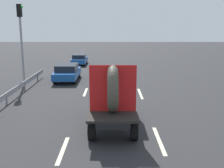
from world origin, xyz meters
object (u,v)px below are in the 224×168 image
Objects in this scene: distant_sedan at (66,72)px; traffic_light at (20,34)px; oncoming_car at (79,59)px; flatbed_truck at (112,91)px.

distant_sedan is 4.72m from traffic_light.
oncoming_car is at bearing 74.96° from traffic_light.
distant_sedan is 0.70× the size of traffic_light.
flatbed_truck is at bearing -50.03° from traffic_light.
flatbed_truck is 0.78× the size of traffic_light.
traffic_light is 11.82m from oncoming_car.
flatbed_truck is 1.27× the size of oncoming_car.
distant_sedan reaches higher than oncoming_car.
oncoming_car is (-0.04, 9.14, -0.09)m from distant_sedan.
distant_sedan is at bearing 31.59° from traffic_light.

